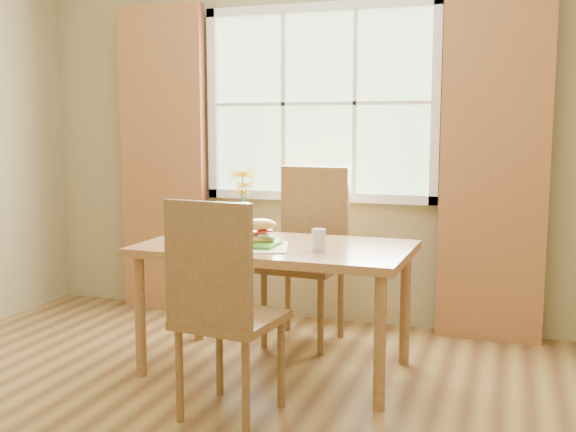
% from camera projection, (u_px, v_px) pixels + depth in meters
% --- Properties ---
extents(room, '(4.24, 3.84, 2.74)m').
position_uv_depth(room, '(196.00, 126.00, 2.81)').
color(room, olive).
rests_on(room, ground).
extents(window, '(1.62, 0.06, 1.32)m').
position_uv_depth(window, '(319.00, 104.00, 4.55)').
color(window, '#BAE3AB').
rests_on(window, room).
extents(curtain_left, '(0.65, 0.08, 2.20)m').
position_uv_depth(curtain_left, '(163.00, 161.00, 4.88)').
color(curtain_left, maroon).
rests_on(curtain_left, room).
extents(curtain_right, '(0.65, 0.08, 2.20)m').
position_uv_depth(curtain_right, '(494.00, 167.00, 4.15)').
color(curtain_right, maroon).
rests_on(curtain_right, room).
extents(dining_table, '(1.47, 0.85, 0.71)m').
position_uv_depth(dining_table, '(276.00, 258.00, 3.68)').
color(dining_table, olive).
rests_on(dining_table, room).
extents(chair_near, '(0.48, 0.48, 1.03)m').
position_uv_depth(chair_near, '(221.00, 302.00, 3.02)').
color(chair_near, brown).
rests_on(chair_near, room).
extents(chair_far, '(0.49, 0.49, 1.09)m').
position_uv_depth(chair_far, '(309.00, 246.00, 4.25)').
color(chair_far, brown).
rests_on(chair_far, room).
extents(placemat, '(0.53, 0.45, 0.01)m').
position_uv_depth(placemat, '(245.00, 247.00, 3.56)').
color(placemat, beige).
rests_on(placemat, dining_table).
extents(plate, '(0.25, 0.25, 0.01)m').
position_uv_depth(plate, '(256.00, 244.00, 3.61)').
color(plate, '#53B52D').
rests_on(plate, placemat).
extents(croissant_sandwich, '(0.21, 0.17, 0.13)m').
position_uv_depth(croissant_sandwich, '(260.00, 231.00, 3.60)').
color(croissant_sandwich, '#E68C4E').
rests_on(croissant_sandwich, plate).
extents(water_glass, '(0.07, 0.07, 0.11)m').
position_uv_depth(water_glass, '(319.00, 240.00, 3.50)').
color(water_glass, silver).
rests_on(water_glass, dining_table).
extents(flower_vase, '(0.16, 0.16, 0.40)m').
position_uv_depth(flower_vase, '(243.00, 195.00, 3.94)').
color(flower_vase, silver).
rests_on(flower_vase, dining_table).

